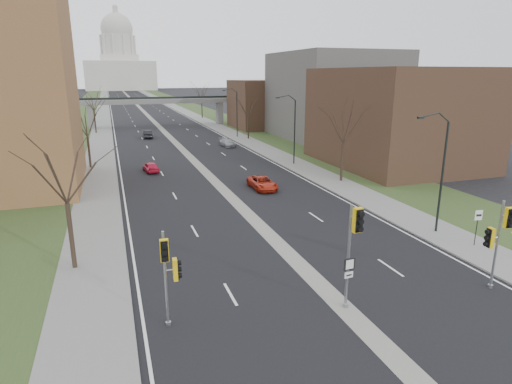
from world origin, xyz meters
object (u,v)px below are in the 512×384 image
signal_pole_median (353,239)px  signal_pole_right (499,233)px  signal_pole_left (169,266)px  speed_limit_sign (477,221)px  car_right_mid (227,143)px  car_right_near (262,183)px  car_left_near (151,167)px  car_left_far (148,134)px

signal_pole_median → signal_pole_right: bearing=-9.1°
signal_pole_left → speed_limit_sign: (20.69, 2.98, -1.22)m
signal_pole_right → car_right_mid: bearing=98.7°
signal_pole_left → car_right_near: 25.11m
signal_pole_median → car_right_near: size_ratio=1.17×
car_right_near → signal_pole_right: bearing=-79.3°
signal_pole_median → car_left_near: size_ratio=1.51×
speed_limit_sign → car_right_near: (-8.49, 18.84, -1.18)m
signal_pole_left → signal_pole_median: 8.64m
signal_pole_left → signal_pole_right: bearing=-3.8°
signal_pole_left → signal_pole_median: signal_pole_median is taller
signal_pole_right → car_left_near: bearing=119.7°
speed_limit_sign → signal_pole_left: bearing=-162.7°
signal_pole_left → car_right_near: bearing=63.7°
signal_pole_left → signal_pole_right: (16.80, -2.00, 0.21)m
car_right_near → car_right_mid: bearing=82.2°
signal_pole_left → speed_limit_sign: size_ratio=1.88×
signal_pole_right → car_right_near: (-4.61, 23.82, -2.61)m
car_right_near → speed_limit_sign: bearing=-66.0°
signal_pole_left → car_left_near: size_ratio=1.30×
signal_pole_right → car_left_near: (-14.59, 35.50, -2.65)m
signal_pole_right → car_right_near: 24.40m
car_left_near → car_right_mid: (13.48, 14.99, 0.00)m
signal_pole_median → car_left_far: 63.87m
speed_limit_sign → car_left_far: speed_limit_sign is taller
signal_pole_left → car_left_far: (4.38, 62.32, -2.32)m
car_right_near → car_right_mid: 26.90m
car_left_far → car_right_mid: 17.86m
signal_pole_left → car_left_far: signal_pole_left is taller
signal_pole_right → speed_limit_sign: size_ratio=2.00×
car_left_far → signal_pole_median: bearing=94.7°
car_left_near → car_left_far: size_ratio=0.81×
signal_pole_left → signal_pole_median: bearing=-6.1°
signal_pole_median → car_left_near: 35.55m
signal_pole_median → car_left_far: (-4.12, 63.66, -3.04)m
signal_pole_right → car_left_near: 38.47m
car_left_near → car_right_mid: 20.16m
car_left_near → car_right_mid: bearing=-138.7°
signal_pole_left → signal_pole_median: size_ratio=0.86×
speed_limit_sign → signal_pole_right: bearing=-118.9°
signal_pole_left → speed_limit_sign: bearing=11.1°
speed_limit_sign → car_right_mid: 45.80m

